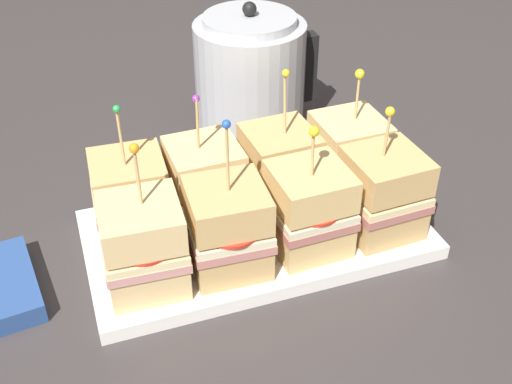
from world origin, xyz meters
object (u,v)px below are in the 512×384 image
(sandwich_back_center_right, at_px, (279,166))
(serving_platter, at_px, (256,234))
(sandwich_back_far_left, at_px, (131,196))
(sandwich_back_center_left, at_px, (205,181))
(sandwich_front_center_left, at_px, (228,229))
(sandwich_front_far_left, at_px, (144,246))
(sandwich_front_center_right, at_px, (309,209))
(sandwich_front_far_right, at_px, (383,193))
(kettle_steel, at_px, (251,78))
(sandwich_back_far_right, at_px, (348,154))

(sandwich_back_center_right, bearing_deg, serving_platter, -134.83)
(sandwich_back_far_left, xyz_separation_m, sandwich_back_center_left, (0.09, 0.00, -0.00))
(sandwich_front_center_left, height_order, sandwich_back_center_right, sandwich_front_center_left)
(sandwich_front_far_left, xyz_separation_m, sandwich_front_center_right, (0.19, 0.00, 0.00))
(sandwich_front_center_right, bearing_deg, sandwich_front_far_left, -179.71)
(sandwich_front_far_left, height_order, sandwich_front_far_right, sandwich_front_far_left)
(sandwich_front_far_right, height_order, kettle_steel, kettle_steel)
(sandwich_front_center_left, distance_m, sandwich_back_center_right, 0.14)
(sandwich_front_center_left, distance_m, kettle_steel, 0.32)
(sandwich_front_center_left, relative_size, sandwich_front_far_right, 1.13)
(sandwich_front_far_right, distance_m, sandwich_back_far_left, 0.29)
(serving_platter, xyz_separation_m, sandwich_back_center_right, (0.05, 0.05, 0.06))
(sandwich_front_center_left, bearing_deg, sandwich_back_far_left, 132.77)
(sandwich_front_far_right, distance_m, sandwich_back_center_left, 0.21)
(kettle_steel, bearing_deg, sandwich_back_center_left, -122.05)
(serving_platter, bearing_deg, sandwich_back_center_right, 45.17)
(sandwich_back_far_left, bearing_deg, sandwich_front_center_left, -47.23)
(sandwich_front_far_right, height_order, sandwich_back_far_left, sandwich_back_far_left)
(serving_platter, bearing_deg, sandwich_front_center_right, -45.48)
(sandwich_front_center_left, relative_size, sandwich_back_far_left, 1.08)
(sandwich_back_center_left, bearing_deg, sandwich_back_center_right, 0.62)
(sandwich_back_center_right, height_order, kettle_steel, kettle_steel)
(serving_platter, relative_size, sandwich_back_center_left, 2.42)
(sandwich_back_center_right, bearing_deg, sandwich_front_center_right, -90.46)
(sandwich_front_center_right, relative_size, sandwich_back_far_right, 0.98)
(sandwich_front_center_left, bearing_deg, sandwich_front_far_left, 178.98)
(serving_platter, relative_size, sandwich_front_far_right, 2.46)
(serving_platter, bearing_deg, kettle_steel, 72.65)
(kettle_steel, bearing_deg, sandwich_front_center_left, -113.12)
(sandwich_back_center_left, xyz_separation_m, sandwich_back_center_right, (0.10, 0.00, 0.00))
(sandwich_back_center_left, height_order, kettle_steel, kettle_steel)
(sandwich_front_center_left, height_order, sandwich_back_far_left, sandwich_front_center_left)
(sandwich_back_center_left, xyz_separation_m, sandwich_back_far_right, (0.19, -0.00, 0.00))
(sandwich_front_center_left, height_order, kettle_steel, kettle_steel)
(sandwich_front_far_left, xyz_separation_m, sandwich_back_center_left, (0.09, 0.09, -0.00))
(sandwich_front_center_right, height_order, sandwich_back_center_left, sandwich_back_center_left)
(serving_platter, xyz_separation_m, sandwich_front_far_right, (0.14, -0.05, 0.06))
(sandwich_front_center_left, xyz_separation_m, sandwich_back_far_right, (0.19, 0.10, -0.00))
(sandwich_back_far_left, distance_m, sandwich_back_far_right, 0.28)
(sandwich_front_far_left, height_order, sandwich_back_center_left, sandwich_front_far_left)
(sandwich_back_far_left, distance_m, kettle_steel, 0.30)
(sandwich_front_far_left, relative_size, sandwich_back_center_right, 0.95)
(sandwich_front_far_right, relative_size, sandwich_back_far_right, 0.99)
(sandwich_front_center_right, relative_size, sandwich_back_center_left, 0.97)
(kettle_steel, bearing_deg, sandwich_back_far_right, -72.61)
(serving_platter, bearing_deg, sandwich_front_far_right, -18.58)
(sandwich_back_far_right, bearing_deg, serving_platter, -161.83)
(sandwich_back_center_left, distance_m, sandwich_back_far_right, 0.19)
(sandwich_front_center_right, bearing_deg, sandwich_back_far_left, 153.28)
(sandwich_front_far_right, bearing_deg, kettle_steel, 102.04)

